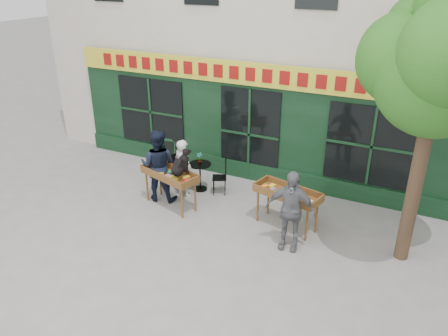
{
  "coord_description": "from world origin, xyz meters",
  "views": [
    {
      "loc": [
        4.25,
        -8.05,
        5.5
      ],
      "look_at": [
        0.11,
        0.5,
        1.11
      ],
      "focal_mm": 35.0,
      "sensor_mm": 36.0,
      "label": 1
    }
  ],
  "objects_px": {
    "dog": "(180,162)",
    "man_right": "(290,210)",
    "book_cart_right": "(287,195)",
    "book_cart_center": "(170,176)",
    "man_left": "(158,165)",
    "bistro_table": "(200,171)",
    "woman": "(183,168)"
  },
  "relations": [
    {
      "from": "dog",
      "to": "man_right",
      "type": "relative_size",
      "value": 0.33
    },
    {
      "from": "dog",
      "to": "book_cart_right",
      "type": "height_order",
      "value": "dog"
    },
    {
      "from": "book_cart_center",
      "to": "book_cart_right",
      "type": "height_order",
      "value": "same"
    },
    {
      "from": "man_right",
      "to": "man_left",
      "type": "xyz_separation_m",
      "value": [
        -3.67,
        0.62,
        0.05
      ]
    },
    {
      "from": "man_left",
      "to": "bistro_table",
      "type": "bearing_deg",
      "value": -142.61
    },
    {
      "from": "book_cart_right",
      "to": "dog",
      "type": "bearing_deg",
      "value": -158.04
    },
    {
      "from": "dog",
      "to": "bistro_table",
      "type": "relative_size",
      "value": 0.79
    },
    {
      "from": "woman",
      "to": "man_right",
      "type": "relative_size",
      "value": 0.86
    },
    {
      "from": "book_cart_center",
      "to": "bistro_table",
      "type": "xyz_separation_m",
      "value": [
        0.24,
        1.09,
        -0.28
      ]
    },
    {
      "from": "woman",
      "to": "man_right",
      "type": "bearing_deg",
      "value": 177.59
    },
    {
      "from": "man_left",
      "to": "man_right",
      "type": "bearing_deg",
      "value": 155.7
    },
    {
      "from": "woman",
      "to": "bistro_table",
      "type": "distance_m",
      "value": 0.56
    },
    {
      "from": "woman",
      "to": "man_left",
      "type": "bearing_deg",
      "value": 60.91
    },
    {
      "from": "book_cart_right",
      "to": "bistro_table",
      "type": "bearing_deg",
      "value": 177.6
    },
    {
      "from": "bistro_table",
      "to": "man_left",
      "type": "distance_m",
      "value": 1.21
    },
    {
      "from": "woman",
      "to": "man_right",
      "type": "xyz_separation_m",
      "value": [
        3.21,
        -1.08,
        0.12
      ]
    },
    {
      "from": "woman",
      "to": "man_left",
      "type": "relative_size",
      "value": 0.82
    },
    {
      "from": "book_cart_center",
      "to": "book_cart_right",
      "type": "xyz_separation_m",
      "value": [
        2.91,
        0.32,
        0.0
      ]
    },
    {
      "from": "dog",
      "to": "man_right",
      "type": "distance_m",
      "value": 2.92
    },
    {
      "from": "book_cart_right",
      "to": "man_right",
      "type": "bearing_deg",
      "value": -54.54
    },
    {
      "from": "book_cart_center",
      "to": "dog",
      "type": "relative_size",
      "value": 2.69
    },
    {
      "from": "woman",
      "to": "bistro_table",
      "type": "height_order",
      "value": "woman"
    },
    {
      "from": "book_cart_center",
      "to": "man_right",
      "type": "relative_size",
      "value": 0.9
    },
    {
      "from": "book_cart_center",
      "to": "bistro_table",
      "type": "relative_size",
      "value": 2.12
    },
    {
      "from": "book_cart_right",
      "to": "man_left",
      "type": "bearing_deg",
      "value": -164.13
    },
    {
      "from": "woman",
      "to": "man_right",
      "type": "height_order",
      "value": "man_right"
    },
    {
      "from": "man_left",
      "to": "woman",
      "type": "bearing_deg",
      "value": -149.92
    },
    {
      "from": "man_right",
      "to": "man_left",
      "type": "distance_m",
      "value": 3.73
    },
    {
      "from": "dog",
      "to": "bistro_table",
      "type": "distance_m",
      "value": 1.37
    },
    {
      "from": "book_cart_center",
      "to": "woman",
      "type": "xyz_separation_m",
      "value": [
        0.0,
        0.65,
        -0.04
      ]
    },
    {
      "from": "dog",
      "to": "book_cart_right",
      "type": "relative_size",
      "value": 0.37
    },
    {
      "from": "man_right",
      "to": "bistro_table",
      "type": "relative_size",
      "value": 2.37
    }
  ]
}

